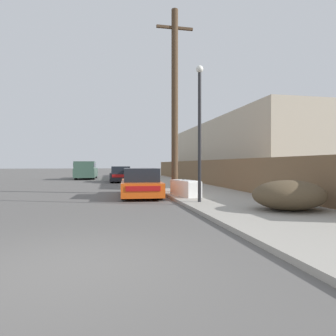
{
  "coord_description": "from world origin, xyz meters",
  "views": [
    {
      "loc": [
        0.56,
        -4.33,
        1.46
      ],
      "look_at": [
        3.53,
        10.08,
        1.29
      ],
      "focal_mm": 32.0,
      "sensor_mm": 36.0,
      "label": 1
    }
  ],
  "objects_px": {
    "car_parked_mid": "(121,175)",
    "utility_pole": "(175,99)",
    "parked_sports_car_red": "(141,184)",
    "brush_pile": "(289,195)",
    "discarded_fridge": "(185,188)",
    "street_lamp": "(200,123)",
    "pickup_truck": "(86,170)"
  },
  "relations": [
    {
      "from": "car_parked_mid",
      "to": "parked_sports_car_red",
      "type": "bearing_deg",
      "value": -85.43
    },
    {
      "from": "street_lamp",
      "to": "brush_pile",
      "type": "height_order",
      "value": "street_lamp"
    },
    {
      "from": "discarded_fridge",
      "to": "car_parked_mid",
      "type": "height_order",
      "value": "car_parked_mid"
    },
    {
      "from": "discarded_fridge",
      "to": "brush_pile",
      "type": "xyz_separation_m",
      "value": [
        1.96,
        -4.48,
        0.11
      ]
    },
    {
      "from": "car_parked_mid",
      "to": "utility_pole",
      "type": "relative_size",
      "value": 0.48
    },
    {
      "from": "pickup_truck",
      "to": "street_lamp",
      "type": "bearing_deg",
      "value": 105.73
    },
    {
      "from": "brush_pile",
      "to": "pickup_truck",
      "type": "bearing_deg",
      "value": 107.49
    },
    {
      "from": "street_lamp",
      "to": "brush_pile",
      "type": "bearing_deg",
      "value": -50.08
    },
    {
      "from": "pickup_truck",
      "to": "car_parked_mid",
      "type": "bearing_deg",
      "value": 121.05
    },
    {
      "from": "parked_sports_car_red",
      "to": "street_lamp",
      "type": "height_order",
      "value": "street_lamp"
    },
    {
      "from": "discarded_fridge",
      "to": "parked_sports_car_red",
      "type": "height_order",
      "value": "parked_sports_car_red"
    },
    {
      "from": "street_lamp",
      "to": "brush_pile",
      "type": "relative_size",
      "value": 2.23
    },
    {
      "from": "brush_pile",
      "to": "car_parked_mid",
      "type": "bearing_deg",
      "value": 103.16
    },
    {
      "from": "discarded_fridge",
      "to": "car_parked_mid",
      "type": "distance_m",
      "value": 13.14
    },
    {
      "from": "parked_sports_car_red",
      "to": "street_lamp",
      "type": "relative_size",
      "value": 0.91
    },
    {
      "from": "parked_sports_car_red",
      "to": "pickup_truck",
      "type": "relative_size",
      "value": 0.75
    },
    {
      "from": "discarded_fridge",
      "to": "parked_sports_car_red",
      "type": "xyz_separation_m",
      "value": [
        -1.78,
        1.18,
        0.13
      ]
    },
    {
      "from": "parked_sports_car_red",
      "to": "car_parked_mid",
      "type": "distance_m",
      "value": 11.79
    },
    {
      "from": "car_parked_mid",
      "to": "pickup_truck",
      "type": "distance_m",
      "value": 6.45
    },
    {
      "from": "car_parked_mid",
      "to": "utility_pole",
      "type": "height_order",
      "value": "utility_pole"
    },
    {
      "from": "street_lamp",
      "to": "brush_pile",
      "type": "distance_m",
      "value": 3.91
    },
    {
      "from": "brush_pile",
      "to": "parked_sports_car_red",
      "type": "bearing_deg",
      "value": 123.42
    },
    {
      "from": "discarded_fridge",
      "to": "car_parked_mid",
      "type": "bearing_deg",
      "value": 88.45
    },
    {
      "from": "utility_pole",
      "to": "car_parked_mid",
      "type": "bearing_deg",
      "value": 100.61
    },
    {
      "from": "street_lamp",
      "to": "utility_pole",
      "type": "bearing_deg",
      "value": 90.05
    },
    {
      "from": "utility_pole",
      "to": "brush_pile",
      "type": "relative_size",
      "value": 4.06
    },
    {
      "from": "discarded_fridge",
      "to": "utility_pole",
      "type": "relative_size",
      "value": 0.22
    },
    {
      "from": "pickup_truck",
      "to": "brush_pile",
      "type": "relative_size",
      "value": 2.71
    },
    {
      "from": "utility_pole",
      "to": "street_lamp",
      "type": "relative_size",
      "value": 1.82
    },
    {
      "from": "parked_sports_car_red",
      "to": "brush_pile",
      "type": "relative_size",
      "value": 2.03
    },
    {
      "from": "car_parked_mid",
      "to": "street_lamp",
      "type": "xyz_separation_m",
      "value": [
        2.09,
        -15.07,
        2.33
      ]
    },
    {
      "from": "utility_pole",
      "to": "brush_pile",
      "type": "distance_m",
      "value": 7.81
    }
  ]
}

